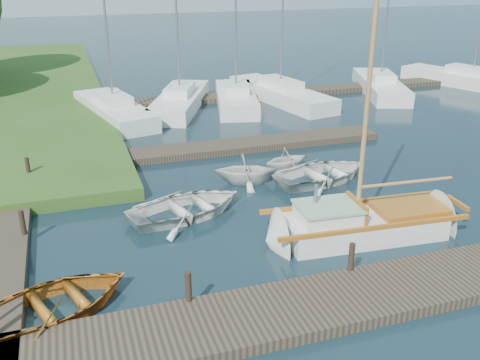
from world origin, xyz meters
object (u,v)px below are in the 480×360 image
object	(u,v)px
marina_boat_3	(280,92)
sailboat	(367,225)
marina_boat_7	(472,79)
tender_c	(323,171)
marina_boat_0	(114,108)
marina_boat_2	(236,97)
marina_boat_5	(380,84)
tender_a	(187,204)
mooring_post_5	(28,167)
marina_boat_1	(180,99)
mooring_post_2	(351,257)
dinghy	(52,300)
tender_b	(246,167)
mooring_post_1	(188,286)
mooring_post_4	(22,222)
tender_d	(287,157)

from	to	relation	value
marina_boat_3	sailboat	bearing A→B (deg)	154.77
sailboat	marina_boat_7	bearing A→B (deg)	46.60
tender_c	marina_boat_0	world-z (taller)	marina_boat_0
marina_boat_2	marina_boat_5	world-z (taller)	marina_boat_2
marina_boat_2	marina_boat_5	bearing A→B (deg)	-73.53
tender_a	mooring_post_5	bearing A→B (deg)	33.35
marina_boat_7	mooring_post_5	bearing A→B (deg)	86.99
marina_boat_1	marina_boat_2	world-z (taller)	marina_boat_2
mooring_post_5	mooring_post_2	bearing A→B (deg)	-49.64
dinghy	tender_b	world-z (taller)	tender_b
mooring_post_1	tender_a	xyz separation A→B (m)	(1.19, 5.31, -0.28)
mooring_post_4	sailboat	bearing A→B (deg)	-15.61
tender_d	marina_boat_1	world-z (taller)	marina_boat_1
mooring_post_5	marina_boat_0	bearing A→B (deg)	64.37
mooring_post_1	tender_c	size ratio (longest dim) A/B	0.20
mooring_post_4	marina_boat_2	world-z (taller)	marina_boat_2
marina_boat_3	marina_boat_7	xyz separation A→B (m)	(14.18, -0.50, -0.02)
mooring_post_1	marina_boat_1	distance (m)	20.11
marina_boat_2	mooring_post_4	bearing A→B (deg)	155.12
tender_c	marina_boat_5	world-z (taller)	marina_boat_5
mooring_post_4	marina_boat_5	world-z (taller)	marina_boat_5
mooring_post_1	tender_a	bearing A→B (deg)	77.32
mooring_post_4	tender_b	world-z (taller)	tender_b
sailboat	tender_b	distance (m)	5.78
tender_b	marina_boat_1	size ratio (longest dim) A/B	0.26
mooring_post_5	marina_boat_3	bearing A→B (deg)	33.39
marina_boat_3	marina_boat_5	xyz separation A→B (m)	(7.19, 0.03, -0.02)
tender_a	marina_boat_0	distance (m)	13.45
mooring_post_2	marina_boat_3	xyz separation A→B (m)	(6.01, 19.57, -0.12)
marina_boat_3	marina_boat_5	world-z (taller)	marina_boat_3
mooring_post_4	marina_boat_0	size ratio (longest dim) A/B	0.07
tender_b	marina_boat_1	xyz separation A→B (m)	(0.08, 12.21, -0.08)
marina_boat_1	mooring_post_2	bearing A→B (deg)	-155.14
mooring_post_5	marina_boat_5	size ratio (longest dim) A/B	0.08
mooring_post_4	mooring_post_5	bearing A→B (deg)	90.00
mooring_post_4	dinghy	world-z (taller)	mooring_post_4
dinghy	tender_d	xyz separation A→B (m)	(9.39, 7.45, 0.12)
dinghy	mooring_post_2	bearing A→B (deg)	-118.08
mooring_post_4	marina_boat_2	xyz separation A→B (m)	(11.47, 14.17, -0.12)
mooring_post_5	marina_boat_1	size ratio (longest dim) A/B	0.08
mooring_post_2	dinghy	size ratio (longest dim) A/B	0.20
dinghy	tender_c	distance (m)	11.78
tender_b	marina_boat_1	world-z (taller)	marina_boat_1
marina_boat_5	marina_boat_3	bearing A→B (deg)	109.98
marina_boat_0	marina_boat_2	xyz separation A→B (m)	(7.29, 0.46, 0.01)
sailboat	marina_boat_5	bearing A→B (deg)	60.80
marina_boat_5	mooring_post_4	bearing A→B (deg)	143.64
mooring_post_1	marina_boat_5	distance (m)	26.41
marina_boat_3	marina_boat_2	bearing A→B (deg)	85.79
mooring_post_4	marina_boat_7	size ratio (longest dim) A/B	0.08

